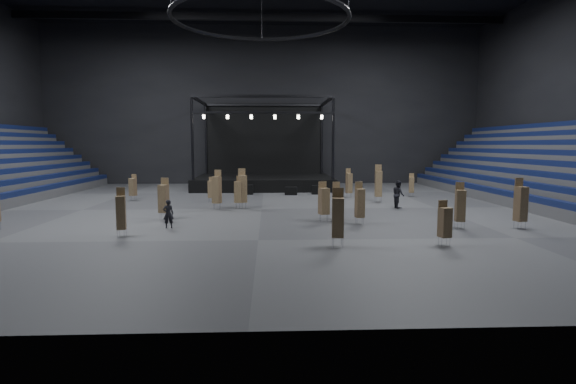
{
  "coord_description": "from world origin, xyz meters",
  "views": [
    {
      "loc": [
        0.52,
        -31.5,
        4.52
      ],
      "look_at": [
        1.78,
        -2.0,
        1.4
      ],
      "focal_mm": 28.0,
      "sensor_mm": 36.0,
      "label": 1
    }
  ],
  "objects_px": {
    "chair_stack_6": "(164,198)",
    "chair_stack_16": "(460,205)",
    "chair_stack_1": "(217,189)",
    "chair_stack_12": "(338,216)",
    "chair_stack_2": "(324,200)",
    "chair_stack_10": "(349,183)",
    "chair_stack_15": "(121,212)",
    "chair_stack_5": "(133,187)",
    "chair_stack_17": "(239,191)",
    "flight_case_left": "(246,190)",
    "chair_stack_13": "(378,183)",
    "crew_member": "(398,194)",
    "chair_stack_8": "(337,200)",
    "flight_case_mid": "(291,191)",
    "flight_case_right": "(318,190)",
    "chair_stack_7": "(243,188)",
    "chair_stack_3": "(360,202)",
    "chair_stack_4": "(211,189)",
    "chair_stack_9": "(445,222)",
    "stage": "(264,174)",
    "chair_stack_0": "(521,203)",
    "chair_stack_14": "(411,184)",
    "man_center": "(168,214)"
  },
  "relations": [
    {
      "from": "chair_stack_6",
      "to": "chair_stack_16",
      "type": "bearing_deg",
      "value": 2.32
    },
    {
      "from": "chair_stack_1",
      "to": "chair_stack_12",
      "type": "distance_m",
      "value": 13.66
    },
    {
      "from": "chair_stack_1",
      "to": "chair_stack_2",
      "type": "relative_size",
      "value": 1.17
    },
    {
      "from": "chair_stack_10",
      "to": "chair_stack_15",
      "type": "relative_size",
      "value": 1.03
    },
    {
      "from": "chair_stack_5",
      "to": "chair_stack_17",
      "type": "distance_m",
      "value": 10.31
    },
    {
      "from": "flight_case_left",
      "to": "chair_stack_16",
      "type": "xyz_separation_m",
      "value": [
        12.43,
        -17.23,
        0.85
      ]
    },
    {
      "from": "chair_stack_13",
      "to": "crew_member",
      "type": "height_order",
      "value": "chair_stack_13"
    },
    {
      "from": "chair_stack_6",
      "to": "chair_stack_16",
      "type": "height_order",
      "value": "chair_stack_6"
    },
    {
      "from": "chair_stack_8",
      "to": "chair_stack_13",
      "type": "height_order",
      "value": "chair_stack_13"
    },
    {
      "from": "chair_stack_16",
      "to": "crew_member",
      "type": "xyz_separation_m",
      "value": [
        -1.06,
        7.94,
        -0.3
      ]
    },
    {
      "from": "flight_case_mid",
      "to": "chair_stack_12",
      "type": "relative_size",
      "value": 0.42
    },
    {
      "from": "flight_case_right",
      "to": "chair_stack_7",
      "type": "height_order",
      "value": "chair_stack_7"
    },
    {
      "from": "flight_case_mid",
      "to": "chair_stack_13",
      "type": "height_order",
      "value": "chair_stack_13"
    },
    {
      "from": "flight_case_mid",
      "to": "chair_stack_6",
      "type": "height_order",
      "value": "chair_stack_6"
    },
    {
      "from": "chair_stack_6",
      "to": "chair_stack_16",
      "type": "relative_size",
      "value": 1.01
    },
    {
      "from": "chair_stack_3",
      "to": "chair_stack_4",
      "type": "height_order",
      "value": "chair_stack_3"
    },
    {
      "from": "chair_stack_3",
      "to": "chair_stack_12",
      "type": "xyz_separation_m",
      "value": [
        -2.12,
        -5.62,
        0.11
      ]
    },
    {
      "from": "chair_stack_6",
      "to": "chair_stack_10",
      "type": "distance_m",
      "value": 17.15
    },
    {
      "from": "chair_stack_6",
      "to": "chair_stack_17",
      "type": "height_order",
      "value": "chair_stack_6"
    },
    {
      "from": "chair_stack_12",
      "to": "chair_stack_9",
      "type": "bearing_deg",
      "value": 7.0
    },
    {
      "from": "stage",
      "to": "flight_case_mid",
      "type": "distance_m",
      "value": 8.03
    },
    {
      "from": "chair_stack_0",
      "to": "chair_stack_15",
      "type": "xyz_separation_m",
      "value": [
        -20.77,
        -1.07,
        -0.18
      ]
    },
    {
      "from": "flight_case_right",
      "to": "chair_stack_9",
      "type": "distance_m",
      "value": 21.46
    },
    {
      "from": "chair_stack_6",
      "to": "chair_stack_14",
      "type": "bearing_deg",
      "value": 45.68
    },
    {
      "from": "chair_stack_4",
      "to": "chair_stack_15",
      "type": "height_order",
      "value": "chair_stack_15"
    },
    {
      "from": "chair_stack_0",
      "to": "chair_stack_8",
      "type": "relative_size",
      "value": 1.2
    },
    {
      "from": "chair_stack_4",
      "to": "chair_stack_10",
      "type": "xyz_separation_m",
      "value": [
        11.44,
        2.67,
        0.23
      ]
    },
    {
      "from": "chair_stack_9",
      "to": "chair_stack_16",
      "type": "relative_size",
      "value": 0.81
    },
    {
      "from": "chair_stack_12",
      "to": "chair_stack_13",
      "type": "distance_m",
      "value": 16.39
    },
    {
      "from": "stage",
      "to": "flight_case_right",
      "type": "height_order",
      "value": "stage"
    },
    {
      "from": "flight_case_right",
      "to": "chair_stack_17",
      "type": "relative_size",
      "value": 0.52
    },
    {
      "from": "flight_case_left",
      "to": "chair_stack_4",
      "type": "height_order",
      "value": "chair_stack_4"
    },
    {
      "from": "stage",
      "to": "chair_stack_4",
      "type": "height_order",
      "value": "stage"
    },
    {
      "from": "chair_stack_3",
      "to": "crew_member",
      "type": "xyz_separation_m",
      "value": [
        4.08,
        6.36,
        -0.26
      ]
    },
    {
      "from": "flight_case_mid",
      "to": "chair_stack_0",
      "type": "distance_m",
      "value": 20.48
    },
    {
      "from": "flight_case_left",
      "to": "chair_stack_6",
      "type": "relative_size",
      "value": 0.52
    },
    {
      "from": "chair_stack_14",
      "to": "chair_stack_16",
      "type": "height_order",
      "value": "chair_stack_16"
    },
    {
      "from": "man_center",
      "to": "chair_stack_8",
      "type": "bearing_deg",
      "value": 177.43
    },
    {
      "from": "chair_stack_15",
      "to": "man_center",
      "type": "bearing_deg",
      "value": 39.7
    },
    {
      "from": "chair_stack_17",
      "to": "crew_member",
      "type": "bearing_deg",
      "value": 17.67
    },
    {
      "from": "flight_case_left",
      "to": "chair_stack_7",
      "type": "relative_size",
      "value": 0.46
    },
    {
      "from": "stage",
      "to": "chair_stack_15",
      "type": "relative_size",
      "value": 5.77
    },
    {
      "from": "chair_stack_10",
      "to": "chair_stack_4",
      "type": "bearing_deg",
      "value": 176.19
    },
    {
      "from": "chair_stack_0",
      "to": "chair_stack_2",
      "type": "height_order",
      "value": "chair_stack_0"
    },
    {
      "from": "man_center",
      "to": "crew_member",
      "type": "xyz_separation_m",
      "value": [
        14.72,
        7.13,
        0.21
      ]
    },
    {
      "from": "chair_stack_0",
      "to": "chair_stack_10",
      "type": "bearing_deg",
      "value": 102.05
    },
    {
      "from": "flight_case_left",
      "to": "chair_stack_0",
      "type": "relative_size",
      "value": 0.48
    },
    {
      "from": "chair_stack_7",
      "to": "chair_stack_12",
      "type": "xyz_separation_m",
      "value": [
        4.91,
        -12.18,
        -0.1
      ]
    },
    {
      "from": "chair_stack_7",
      "to": "chair_stack_15",
      "type": "bearing_deg",
      "value": -136.11
    },
    {
      "from": "chair_stack_12",
      "to": "chair_stack_2",
      "type": "bearing_deg",
      "value": 95.41
    }
  ]
}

